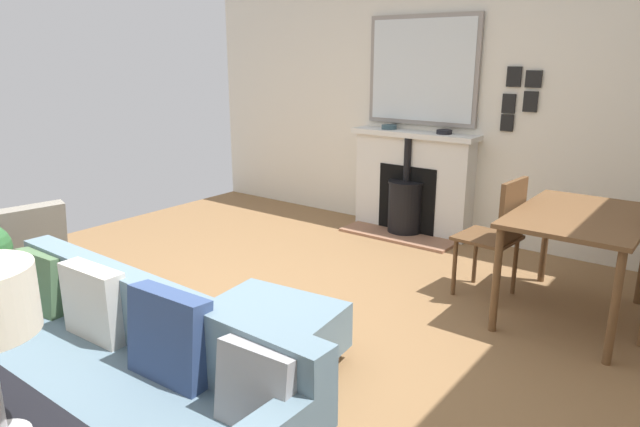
{
  "coord_description": "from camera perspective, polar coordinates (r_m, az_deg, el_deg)",
  "views": [
    {
      "loc": [
        2.13,
        2.51,
        1.73
      ],
      "look_at": [
        -0.62,
        0.42,
        0.75
      ],
      "focal_mm": 31.59,
      "sensor_mm": 36.0,
      "label": 1
    }
  ],
  "objects": [
    {
      "name": "fireplace",
      "position": [
        5.68,
        9.18,
        2.56
      ],
      "size": [
        0.57,
        1.29,
        1.01
      ],
      "color": "#93664C",
      "rests_on": "ground"
    },
    {
      "name": "dining_table",
      "position": [
        4.06,
        24.82,
        -1.26
      ],
      "size": [
        1.14,
        0.78,
        0.73
      ],
      "color": "brown",
      "rests_on": "ground"
    },
    {
      "name": "ottoman",
      "position": [
        3.27,
        -4.94,
        -11.67
      ],
      "size": [
        0.67,
        0.79,
        0.36
      ],
      "color": "#B2B2B7",
      "rests_on": "ground"
    },
    {
      "name": "mantel_bowl_far",
      "position": [
        5.47,
        12.47,
        8.11
      ],
      "size": [
        0.15,
        0.15,
        0.04
      ],
      "color": "black",
      "rests_on": "fireplace"
    },
    {
      "name": "mirror_over_mantel",
      "position": [
        5.64,
        10.3,
        14.07
      ],
      "size": [
        0.04,
        1.15,
        1.03
      ],
      "color": "gray"
    },
    {
      "name": "armchair_accent",
      "position": [
        4.1,
        -28.82,
        -4.12
      ],
      "size": [
        0.76,
        0.7,
        0.85
      ],
      "color": "#4C3321",
      "rests_on": "ground"
    },
    {
      "name": "ground_plane",
      "position": [
        3.72,
        -11.27,
        -12.36
      ],
      "size": [
        5.95,
        5.52,
        0.01
      ],
      "primitive_type": "cube",
      "color": "olive"
    },
    {
      "name": "dining_chair_near_fireplace",
      "position": [
        4.22,
        17.7,
        -1.54
      ],
      "size": [
        0.44,
        0.44,
        0.9
      ],
      "color": "brown",
      "rests_on": "ground"
    },
    {
      "name": "mantel_bowl_near",
      "position": [
        5.74,
        7.02,
        8.72
      ],
      "size": [
        0.15,
        0.15,
        0.04
      ],
      "color": "#334C56",
      "rests_on": "fireplace"
    },
    {
      "name": "photo_gallery_row",
      "position": [
        5.3,
        19.52,
        11.18
      ],
      "size": [
        0.02,
        0.32,
        0.56
      ],
      "color": "black"
    },
    {
      "name": "wall_left",
      "position": [
        5.7,
        11.27,
        12.11
      ],
      "size": [
        0.12,
        5.52,
        2.79
      ],
      "primitive_type": "cube",
      "color": "silver",
      "rests_on": "ground"
    },
    {
      "name": "sofa",
      "position": [
        2.75,
        -21.06,
        -15.81
      ],
      "size": [
        0.81,
        2.08,
        0.79
      ],
      "color": "#B2B2B7",
      "rests_on": "ground"
    }
  ]
}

